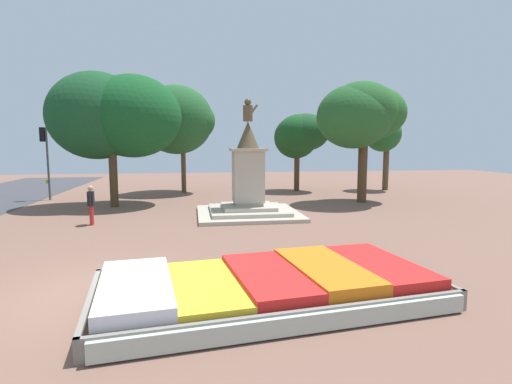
% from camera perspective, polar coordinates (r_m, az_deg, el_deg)
% --- Properties ---
extents(ground_plane, '(73.04, 73.04, 0.00)m').
position_cam_1_polar(ground_plane, '(9.48, -22.66, -13.25)').
color(ground_plane, brown).
extents(flower_planter, '(7.30, 4.29, 0.62)m').
position_cam_1_polar(flower_planter, '(8.44, 1.88, -13.26)').
color(flower_planter, '#38281C').
rests_on(flower_planter, ground_plane).
extents(statue_monument, '(4.49, 4.49, 5.16)m').
position_cam_1_polar(statue_monument, '(17.84, -1.15, 0.46)').
color(statue_monument, '#B4AA95').
rests_on(statue_monument, ground_plane).
extents(traffic_light_far_corner, '(0.41, 0.29, 4.12)m').
position_cam_1_polar(traffic_light_far_corner, '(25.56, -27.88, 5.24)').
color(traffic_light_far_corner, '#4C5156').
rests_on(traffic_light_far_corner, ground_plane).
extents(pedestrian_near_planter, '(0.25, 0.57, 1.57)m').
position_cam_1_polar(pedestrian_near_planter, '(16.98, -22.51, -1.39)').
color(pedestrian_near_planter, red).
rests_on(pedestrian_near_planter, ground_plane).
extents(park_tree_far_left, '(4.79, 4.79, 6.92)m').
position_cam_1_polar(park_tree_far_left, '(26.64, -10.78, 10.26)').
color(park_tree_far_left, brown).
rests_on(park_tree_far_left, ground_plane).
extents(park_tree_behind_statue, '(2.63, 2.81, 5.62)m').
position_cam_1_polar(park_tree_behind_statue, '(28.94, 17.53, 8.36)').
color(park_tree_behind_statue, brown).
rests_on(park_tree_behind_statue, ground_plane).
extents(park_tree_far_right, '(3.55, 3.59, 5.21)m').
position_cam_1_polar(park_tree_far_right, '(27.32, 6.35, 8.18)').
color(park_tree_far_right, '#4C3823').
rests_on(park_tree_far_right, ground_plane).
extents(park_tree_street_side, '(6.68, 4.83, 6.81)m').
position_cam_1_polar(park_tree_street_side, '(21.96, -19.41, 10.18)').
color(park_tree_street_side, '#4C3823').
rests_on(park_tree_street_side, ground_plane).
extents(park_tree_mid_canopy, '(5.22, 4.64, 6.42)m').
position_cam_1_polar(park_tree_mid_canopy, '(22.35, 14.83, 10.72)').
color(park_tree_mid_canopy, '#4C3823').
rests_on(park_tree_mid_canopy, ground_plane).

